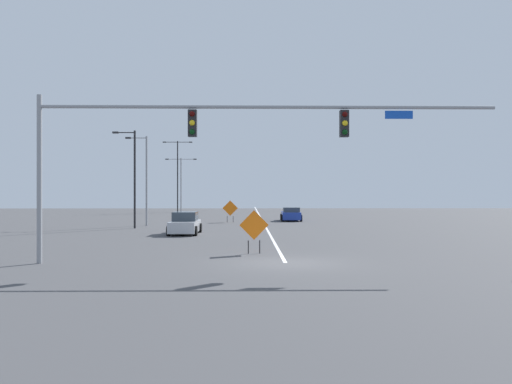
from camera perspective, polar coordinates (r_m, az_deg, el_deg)
ground at (r=21.76m, az=3.08°, el=-7.36°), size 143.46×143.46×0.00m
road_centre_stripe at (r=61.46m, az=0.44°, el=-2.59°), size 0.16×79.70×0.01m
traffic_signal_assembly at (r=21.70m, az=-5.36°, el=6.12°), size 17.98×0.44×6.58m
street_lamp_near_left at (r=76.53m, az=-7.78°, el=1.31°), size 4.30×0.24×7.46m
street_lamp_far_right at (r=76.35m, az=-8.14°, el=2.21°), size 4.04×0.24×9.79m
street_lamp_far_left at (r=43.10m, az=-12.64°, el=1.81°), size 1.77×0.24×7.49m
street_lamp_near_right at (r=46.10m, az=-11.45°, el=1.63°), size 1.80×0.24×7.38m
construction_sign_left_lane at (r=24.86m, az=-0.21°, el=-3.62°), size 1.33×0.24×1.96m
construction_sign_right_shoulder at (r=50.50m, az=-2.70°, el=-1.76°), size 1.41×0.06×2.01m
car_blue_far at (r=53.07m, az=3.65°, el=-2.32°), size 2.05×4.04×1.31m
car_silver_mid at (r=36.71m, az=-7.37°, el=-3.31°), size 1.97×4.31×1.47m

